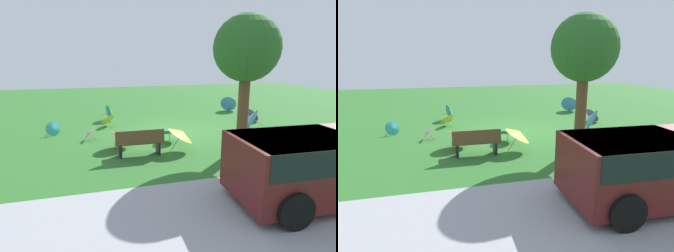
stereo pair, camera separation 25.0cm
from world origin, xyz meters
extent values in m
plane|color=#2D6B28|center=(0.00, 0.00, 0.00)|extent=(40.00, 40.00, 0.00)
cube|color=#9E9EA3|center=(0.00, 7.09, 0.00)|extent=(40.00, 3.97, 0.01)
cube|color=#591919|center=(-1.71, 6.85, 0.85)|extent=(4.68, 2.10, 1.35)
cube|color=black|center=(-0.79, 6.81, 1.25)|extent=(2.66, 2.03, 0.55)
cylinder|color=black|center=(-0.06, 7.73, 0.38)|extent=(0.77, 0.25, 0.76)
cylinder|color=black|center=(-0.14, 5.83, 0.38)|extent=(0.77, 0.25, 0.76)
cube|color=brown|center=(1.96, 2.68, 0.45)|extent=(1.61, 0.48, 0.05)
cube|color=brown|center=(1.96, 2.88, 0.68)|extent=(1.60, 0.14, 0.45)
cube|color=black|center=(2.60, 2.67, 0.23)|extent=(0.09, 0.41, 0.45)
cube|color=black|center=(1.32, 2.69, 0.23)|extent=(0.09, 0.41, 0.45)
cylinder|color=brown|center=(-1.66, 3.00, 1.41)|extent=(0.38, 0.38, 2.83)
sphere|color=#286023|center=(-1.66, 3.00, 3.50)|extent=(2.24, 2.24, 2.24)
cylinder|color=tan|center=(3.38, 0.38, 0.13)|extent=(0.28, 0.08, 0.27)
cone|color=pink|center=(3.54, 0.35, 0.29)|extent=(0.57, 0.67, 0.49)
sphere|color=tan|center=(3.58, 0.34, 0.32)|extent=(0.06, 0.05, 0.05)
cylinder|color=tan|center=(2.52, -1.63, 0.16)|extent=(0.24, 0.27, 0.33)
cone|color=yellow|center=(2.67, -1.80, 0.37)|extent=(0.93, 0.92, 0.62)
sphere|color=tan|center=(2.70, -1.84, 0.42)|extent=(0.06, 0.06, 0.05)
cylinder|color=tan|center=(0.68, 2.61, 0.28)|extent=(0.34, 0.10, 0.56)
cone|color=yellow|center=(0.47, 2.66, 0.63)|extent=(1.10, 1.12, 0.64)
sphere|color=tan|center=(0.43, 2.67, 0.72)|extent=(0.06, 0.05, 0.05)
cylinder|color=tan|center=(-4.57, -3.60, 0.33)|extent=(0.34, 0.45, 0.24)
cone|color=#4C8CE5|center=(-4.77, -3.88, 0.47)|extent=(1.06, 0.96, 0.93)
sphere|color=tan|center=(-4.81, -3.94, 0.50)|extent=(0.06, 0.06, 0.05)
cylinder|color=tan|center=(-3.85, 0.73, 0.33)|extent=(0.39, 0.45, 0.25)
cone|color=#4C8CE5|center=(-3.60, 0.45, 0.48)|extent=(1.07, 1.03, 0.96)
sphere|color=tan|center=(-3.54, 0.38, 0.52)|extent=(0.06, 0.06, 0.05)
cylinder|color=tan|center=(2.63, 1.79, 0.21)|extent=(0.30, 0.13, 0.42)
cone|color=#D8383F|center=(2.44, 1.72, 0.49)|extent=(1.03, 1.06, 0.64)
sphere|color=tan|center=(2.39, 1.71, 0.56)|extent=(0.06, 0.05, 0.05)
cylinder|color=tan|center=(5.04, -0.98, 0.20)|extent=(0.17, 0.36, 0.17)
cone|color=teal|center=(4.95, -0.77, 0.29)|extent=(0.66, 0.51, 0.58)
sphere|color=tan|center=(4.93, -0.73, 0.31)|extent=(0.05, 0.06, 0.05)
cylinder|color=tan|center=(2.66, -3.05, 0.36)|extent=(0.43, 0.13, 0.11)
cone|color=teal|center=(2.37, -3.12, 0.42)|extent=(0.51, 0.87, 0.83)
sphere|color=tan|center=(2.29, -3.14, 0.43)|extent=(0.05, 0.05, 0.04)
cylinder|color=tan|center=(-4.37, -0.89, 0.20)|extent=(0.38, 0.10, 0.27)
cone|color=purple|center=(-4.62, -0.94, 0.37)|extent=(0.72, 0.89, 0.74)
sphere|color=tan|center=(-4.68, -0.95, 0.42)|extent=(0.06, 0.05, 0.05)
cylinder|color=tan|center=(0.57, 1.54, 0.19)|extent=(0.05, 0.20, 0.38)
cone|color=teal|center=(0.56, 1.42, 0.43)|extent=(0.81, 0.79, 0.44)
sphere|color=tan|center=(0.55, 1.39, 0.49)|extent=(0.04, 0.05, 0.05)
camera|label=1|loc=(3.63, 11.82, 3.22)|focal=31.06mm
camera|label=2|loc=(3.39, 11.89, 3.22)|focal=31.06mm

